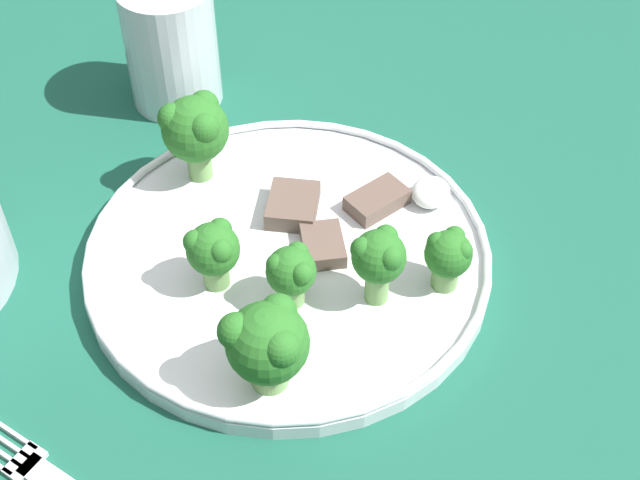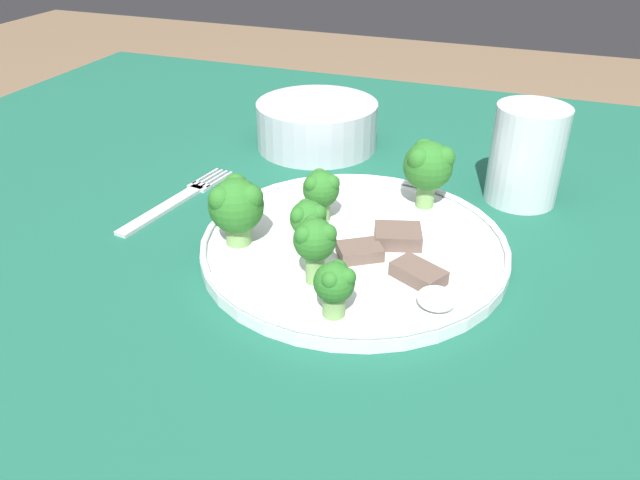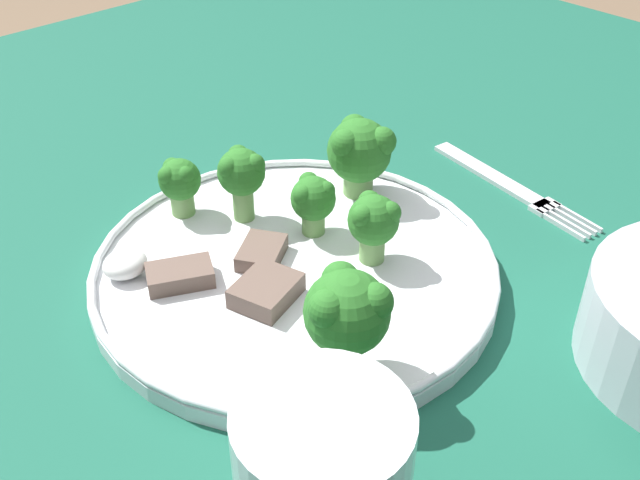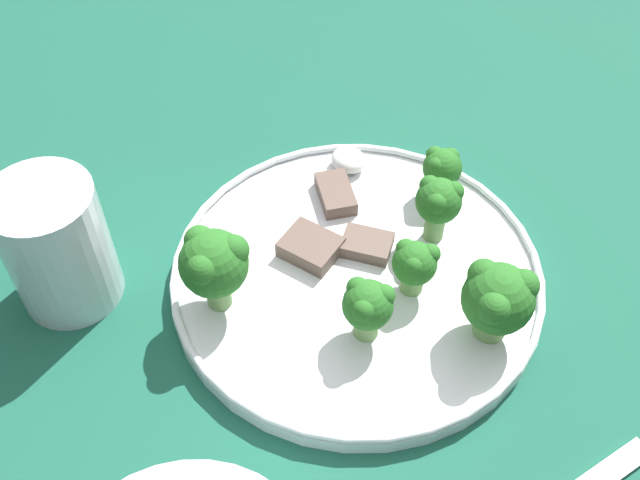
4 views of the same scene
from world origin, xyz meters
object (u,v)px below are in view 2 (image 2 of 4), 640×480
cream_bowl (317,126)px  dinner_plate (354,245)px  fork (176,201)px  drinking_glass (526,160)px

cream_bowl → dinner_plate: bearing=-61.6°
fork → cream_bowl: 0.22m
dinner_plate → drinking_glass: bearing=51.9°
fork → drinking_glass: (0.35, 0.14, 0.04)m
dinner_plate → fork: 0.22m
fork → drinking_glass: drinking_glass is taller
fork → cream_bowl: bearing=67.2°
dinner_plate → fork: bearing=171.5°
cream_bowl → drinking_glass: bearing=-13.8°
fork → cream_bowl: (0.09, 0.21, 0.03)m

